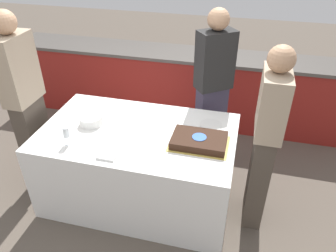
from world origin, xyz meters
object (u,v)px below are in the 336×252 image
(plate_stack, at_px, (91,120))
(person_seated_left, at_px, (26,102))
(wine_glass, at_px, (66,133))
(person_seated_right, at_px, (265,141))
(person_cutting_cake, at_px, (213,89))
(cake, at_px, (199,141))

(plate_stack, distance_m, person_seated_left, 0.65)
(wine_glass, distance_m, person_seated_right, 1.61)
(person_cutting_cake, height_order, person_seated_left, person_seated_left)
(cake, xyz_separation_m, plate_stack, (-1.00, 0.07, 0.01))
(plate_stack, xyz_separation_m, person_seated_right, (1.52, -0.01, 0.04))
(wine_glass, bearing_deg, cake, 14.14)
(person_cutting_cake, relative_size, person_seated_left, 0.96)
(cake, bearing_deg, person_seated_left, 178.12)
(cake, relative_size, plate_stack, 2.34)
(person_cutting_cake, bearing_deg, person_seated_left, -12.66)
(cake, bearing_deg, wine_glass, -165.86)
(plate_stack, xyz_separation_m, person_cutting_cake, (1.00, 0.73, 0.08))
(wine_glass, relative_size, person_cutting_cake, 0.10)
(person_cutting_cake, xyz_separation_m, person_seated_left, (-1.64, -0.74, 0.03))
(wine_glass, bearing_deg, person_seated_right, 11.45)
(person_seated_left, bearing_deg, wine_glass, -118.70)
(cake, bearing_deg, plate_stack, 176.24)
(wine_glass, xyz_separation_m, person_seated_left, (-0.58, 0.32, 0.04))
(wine_glass, distance_m, person_seated_left, 0.67)
(cake, height_order, wine_glass, wine_glass)
(cake, height_order, person_seated_right, person_seated_right)
(wine_glass, relative_size, person_seated_left, 0.09)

